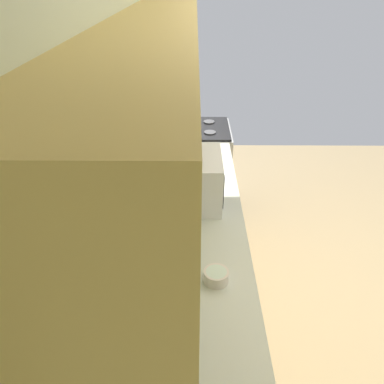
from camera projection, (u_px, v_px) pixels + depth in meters
The scene contains 7 objects.
ground_plane at pixel (367, 331), 2.68m from camera, with size 6.58×6.58×0.00m, color tan.
wall_back at pixel (129, 169), 2.03m from camera, with size 4.23×0.12×2.59m, color beige.
counter_run at pixel (193, 332), 2.13m from camera, with size 3.34×0.62×0.90m.
upper_cabinets at pixel (157, 103), 1.45m from camera, with size 2.27×0.31×0.61m.
oven_range at pixel (197, 170), 3.83m from camera, with size 0.64×0.66×1.08m.
microwave at pixel (191, 179), 2.42m from camera, with size 0.45×0.40×0.32m.
bowl at pixel (216, 276), 1.83m from camera, with size 0.12×0.12×0.06m.
Camera 1 is at (-1.81, 1.24, 2.22)m, focal length 35.06 mm.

